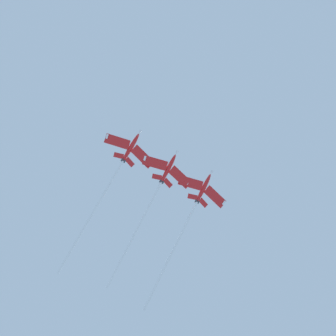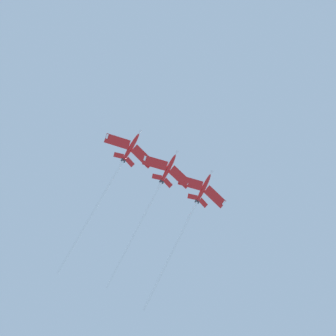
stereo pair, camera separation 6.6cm
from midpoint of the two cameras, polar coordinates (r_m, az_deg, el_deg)
jet_inner_left at (r=171.02m, az=2.54°, el=-6.13°), size 35.52×39.90×27.27m
jet_centre at (r=168.82m, az=-1.43°, el=-2.89°), size 34.56×38.82×27.50m
jet_inner_right at (r=167.34m, az=-6.44°, el=-0.73°), size 37.15×40.56×28.78m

